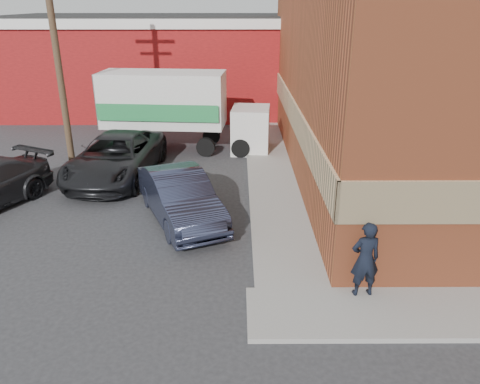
% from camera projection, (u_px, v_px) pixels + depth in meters
% --- Properties ---
extents(ground, '(90.00, 90.00, 0.00)m').
position_uv_depth(ground, '(267.00, 292.00, 10.99)').
color(ground, '#28282B').
rests_on(ground, ground).
extents(sidewalk_west, '(1.80, 18.00, 0.12)m').
position_uv_depth(sidewalk_west, '(269.00, 165.00, 19.29)').
color(sidewalk_west, gray).
rests_on(sidewalk_west, ground).
extents(warehouse, '(16.30, 8.30, 5.60)m').
position_uv_depth(warehouse, '(150.00, 64.00, 28.40)').
color(warehouse, maroon).
rests_on(warehouse, ground).
extents(utility_pole, '(2.00, 0.26, 9.00)m').
position_uv_depth(utility_pole, '(56.00, 47.00, 17.48)').
color(utility_pole, '#513A28').
rests_on(utility_pole, ground).
extents(man, '(0.71, 0.51, 1.81)m').
position_uv_depth(man, '(365.00, 259.00, 10.38)').
color(man, black).
rests_on(man, sidewalk_south).
extents(sedan, '(3.35, 4.95, 1.54)m').
position_uv_depth(sedan, '(180.00, 197.00, 14.33)').
color(sedan, '#272B41').
rests_on(sedan, ground).
extents(suv_a, '(3.30, 6.13, 1.64)m').
position_uv_depth(suv_a, '(116.00, 157.00, 17.84)').
color(suv_a, black).
rests_on(suv_a, ground).
extents(box_truck, '(7.21, 2.70, 3.48)m').
position_uv_depth(box_truck, '(179.00, 106.00, 20.80)').
color(box_truck, silver).
rests_on(box_truck, ground).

